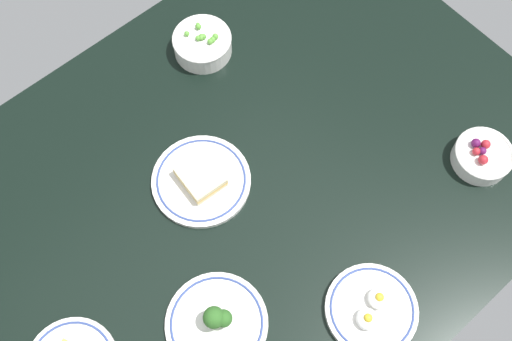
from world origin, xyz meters
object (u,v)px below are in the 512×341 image
(plate_eggs, at_px, (372,309))
(plate_sandwich, at_px, (201,180))
(plate_broccoli, at_px, (217,322))
(bowl_berries, at_px, (482,156))
(bowl_peas, at_px, (202,44))

(plate_eggs, xyz_separation_m, plate_sandwich, (0.08, -0.45, 0.00))
(plate_broccoli, bearing_deg, plate_sandwich, -122.90)
(plate_sandwich, bearing_deg, bowl_berries, 144.00)
(plate_sandwich, xyz_separation_m, bowl_peas, (-0.23, -0.28, 0.02))
(plate_sandwich, relative_size, bowl_peas, 1.54)
(plate_sandwich, relative_size, bowl_berries, 1.68)
(plate_sandwich, bearing_deg, bowl_peas, -129.44)
(plate_eggs, height_order, plate_sandwich, plate_eggs)
(plate_eggs, distance_m, plate_sandwich, 0.46)
(bowl_berries, bearing_deg, plate_sandwich, -36.00)
(plate_broccoli, xyz_separation_m, plate_eggs, (-0.26, 0.19, -0.00))
(bowl_peas, bearing_deg, plate_sandwich, 50.56)
(plate_eggs, height_order, bowl_peas, bowl_peas)
(plate_eggs, distance_m, bowl_berries, 0.44)
(bowl_berries, bearing_deg, plate_eggs, 10.42)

